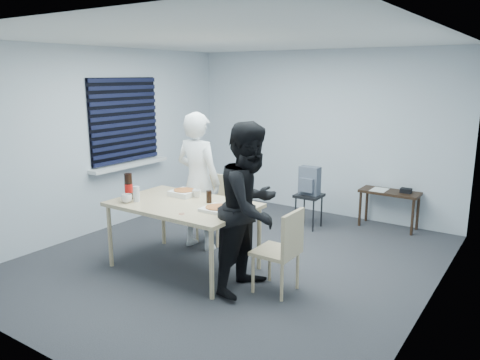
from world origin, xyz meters
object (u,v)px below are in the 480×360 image
Objects in this scene: dining_table at (183,208)px; mug_a at (127,198)px; stool at (309,202)px; side_table at (390,196)px; backpack at (309,181)px; soda_bottle at (129,187)px; mug_b at (196,194)px; chair_far at (218,203)px; person_black at (250,208)px; chair_right at (283,246)px; person_white at (198,181)px.

mug_a is (-0.55, -0.34, 0.11)m from dining_table.
mug_a is at bearing -113.90° from stool.
side_table is 1.18m from stool.
side_table is 1.20m from backpack.
backpack is at bearing 63.04° from soda_bottle.
soda_bottle is at bearing -116.83° from stool.
soda_bottle is at bearing -125.96° from side_table.
stool is 2.71m from soda_bottle.
chair_far is at bearing 106.31° from mug_b.
person_black is 1.01m from mug_b.
person_black is at bearing -80.26° from stool.
backpack reaches higher than mug_b.
chair_right is at bearing -74.14° from person_black.
person_black reaches higher than mug_a.
chair_far is 1.00× the size of chair_right.
chair_right is at bearing -95.70° from side_table.
person_black is 4.29× the size of backpack.
mug_b is at bearing 50.27° from mug_a.
person_black reaches higher than stool.
chair_far is 8.90× the size of mug_b.
chair_right reaches higher than side_table.
stool is at bearing 9.74° from person_black.
dining_table is at bearing 88.35° from person_black.
stool is 1.66× the size of soda_bottle.
dining_table is at bearing -176.87° from chair_right.
dining_table is 0.91× the size of person_white.
chair_far is 1.41m from stool.
person_white reaches higher than stool.
dining_table is at bearing 32.00° from mug_a.
stool is at bearing -147.04° from side_table.
side_table is at bearing 84.30° from chair_right.
person_black is at bearing 6.96° from soda_bottle.
person_black reaches higher than backpack.
mug_a is at bearing -148.00° from dining_table.
person_white is 14.39× the size of mug_a.
side_table is at bearing 32.96° from stool.
side_table is at bearing 56.30° from mug_a.
backpack is (0.56, 2.14, -0.02)m from dining_table.
chair_right is 8.90× the size of mug_b.
soda_bottle is (-1.91, -0.29, 0.42)m from chair_right.
mug_b is at bearing 72.26° from person_black.
soda_bottle is (-2.18, -3.01, 0.45)m from side_table.
dining_table is 0.70m from person_white.
dining_table is 0.71m from soda_bottle.
side_table is 8.40× the size of mug_b.
person_white is (-0.27, 0.62, 0.16)m from dining_table.
mug_b is 0.80m from soda_bottle.
chair_far is 7.24× the size of mug_a.
mug_b is (-0.96, 0.31, -0.05)m from person_black.
backpack is (-0.98, -0.65, 0.23)m from side_table.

